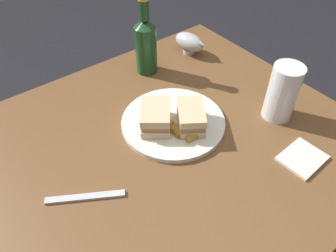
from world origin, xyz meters
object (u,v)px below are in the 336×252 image
Objects in this scene: cider_bottle at (146,44)px; napkin at (302,158)px; plate at (173,122)px; pint_glass at (281,96)px; gravy_boat at (190,42)px; fork at (85,197)px; sandwich_half_right at (191,117)px; sandwich_half_left at (156,117)px.

napkin is (-0.09, 0.56, -0.10)m from cider_bottle.
plate is at bearing 70.52° from cider_bottle.
pint_glass is 1.50× the size of napkin.
fork is (0.58, 0.33, -0.04)m from gravy_boat.
plate is at bearing -59.03° from napkin.
pint_glass is 0.44m from cider_bottle.
sandwich_half_right is 0.34m from fork.
cider_bottle is 0.57m from napkin.
fork is at bearing 4.20° from sandwich_half_right.
gravy_boat is 1.23× the size of napkin.
pint_glass reaches higher than napkin.
sandwich_half_left reaches higher than fork.
plate is 0.35m from napkin.
gravy_boat is (-0.33, -0.24, -0.00)m from sandwich_half_left.
cider_bottle is at bearing 69.90° from fork.
pint_glass is at bearing 149.68° from plate.
sandwich_half_left is at bearing 48.25° from fork.
plate reaches higher than fork.
cider_bottle is 0.53m from fork.
sandwich_half_left is 0.29m from cider_bottle.
sandwich_half_left is (0.05, -0.01, 0.04)m from plate.
gravy_boat is at bearing 179.26° from cider_bottle.
sandwich_half_right is at bearing 77.76° from cider_bottle.
sandwich_half_right is 0.51× the size of cider_bottle.
plate is 0.38m from gravy_boat.
napkin is (-0.18, 0.30, -0.00)m from plate.
pint_glass is at bearing -117.90° from napkin.
cider_bottle is at bearing -119.94° from sandwich_half_left.
sandwich_half_left reaches higher than plate.
sandwich_half_right is 0.26m from pint_glass.
gravy_boat is 0.57m from napkin.
plate is 0.32m from fork.
sandwich_half_left is 0.73× the size of fork.
napkin is 0.54m from fork.
sandwich_half_left is 0.52× the size of cider_bottle.
plate is 1.61× the size of fork.
pint_glass is (-0.23, 0.11, 0.03)m from sandwich_half_right.
cider_bottle reaches higher than sandwich_half_right.
pint_glass is at bearing 151.97° from sandwich_half_left.
napkin is (0.10, 0.56, -0.04)m from gravy_boat.
plate is 2.28× the size of sandwich_half_right.
sandwich_half_left reaches higher than sandwich_half_right.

